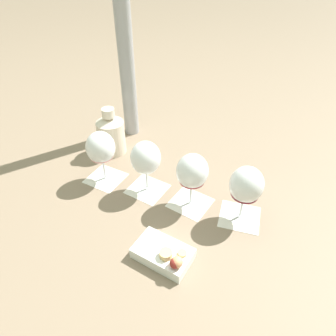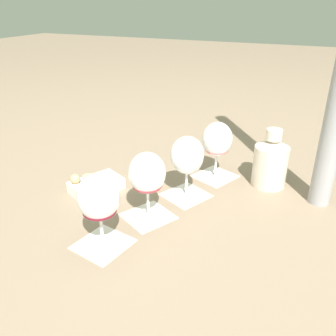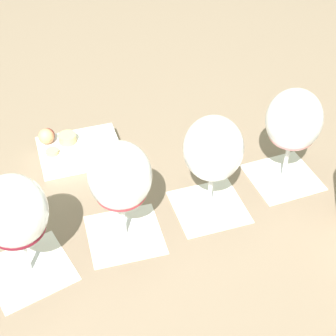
{
  "view_description": "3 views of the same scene",
  "coord_description": "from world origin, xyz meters",
  "px_view_note": "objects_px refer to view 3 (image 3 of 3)",
  "views": [
    {
      "loc": [
        0.07,
        -0.72,
        0.69
      ],
      "look_at": [
        0.0,
        -0.01,
        0.12
      ],
      "focal_mm": 32.0,
      "sensor_mm": 36.0,
      "label": 1
    },
    {
      "loc": [
        0.8,
        0.35,
        0.54
      ],
      "look_at": [
        0.0,
        -0.01,
        0.12
      ],
      "focal_mm": 38.0,
      "sensor_mm": 36.0,
      "label": 2
    },
    {
      "loc": [
        0.41,
        0.43,
        0.64
      ],
      "look_at": [
        0.0,
        -0.01,
        0.12
      ],
      "focal_mm": 55.0,
      "sensor_mm": 36.0,
      "label": 3
    }
  ],
  "objects_px": {
    "wine_glass_3": "(14,215)",
    "wine_glass_2": "(120,180)",
    "wine_glass_1": "(213,153)",
    "snack_dish": "(76,149)",
    "wine_glass_0": "(293,124)"
  },
  "relations": [
    {
      "from": "wine_glass_2",
      "to": "wine_glass_3",
      "type": "height_order",
      "value": "same"
    },
    {
      "from": "wine_glass_1",
      "to": "wine_glass_3",
      "type": "relative_size",
      "value": 1.0
    },
    {
      "from": "wine_glass_0",
      "to": "wine_glass_2",
      "type": "height_order",
      "value": "same"
    },
    {
      "from": "wine_glass_0",
      "to": "snack_dish",
      "type": "xyz_separation_m",
      "value": [
        0.24,
        -0.31,
        -0.1
      ]
    },
    {
      "from": "wine_glass_3",
      "to": "snack_dish",
      "type": "bearing_deg",
      "value": -141.24
    },
    {
      "from": "wine_glass_2",
      "to": "snack_dish",
      "type": "distance_m",
      "value": 0.25
    },
    {
      "from": "wine_glass_0",
      "to": "snack_dish",
      "type": "bearing_deg",
      "value": -51.95
    },
    {
      "from": "wine_glass_3",
      "to": "wine_glass_2",
      "type": "bearing_deg",
      "value": 163.58
    },
    {
      "from": "wine_glass_0",
      "to": "snack_dish",
      "type": "height_order",
      "value": "wine_glass_0"
    },
    {
      "from": "snack_dish",
      "to": "wine_glass_2",
      "type": "bearing_deg",
      "value": 74.33
    },
    {
      "from": "wine_glass_0",
      "to": "wine_glass_2",
      "type": "bearing_deg",
      "value": -17.17
    },
    {
      "from": "snack_dish",
      "to": "wine_glass_1",
      "type": "bearing_deg",
      "value": 107.95
    },
    {
      "from": "wine_glass_3",
      "to": "wine_glass_1",
      "type": "bearing_deg",
      "value": 162.1
    },
    {
      "from": "wine_glass_2",
      "to": "wine_glass_0",
      "type": "bearing_deg",
      "value": 162.83
    },
    {
      "from": "wine_glass_2",
      "to": "wine_glass_3",
      "type": "distance_m",
      "value": 0.16
    }
  ]
}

